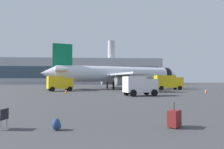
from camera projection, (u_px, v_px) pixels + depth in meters
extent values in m
cylinder|color=silver|center=(118.00, 74.00, 48.20)|extent=(29.90, 11.83, 3.80)
cone|color=silver|center=(172.00, 75.00, 53.56)|extent=(3.29, 4.13, 3.61)
cone|color=silver|center=(48.00, 73.00, 42.71)|extent=(4.01, 4.16, 3.42)
cylinder|color=black|center=(165.00, 75.00, 52.83)|extent=(2.40, 4.11, 3.88)
cube|color=silver|center=(104.00, 76.00, 55.41)|extent=(8.98, 16.70, 0.36)
cube|color=silver|center=(127.00, 74.00, 40.32)|extent=(8.98, 16.70, 0.36)
cylinder|color=gray|center=(107.00, 80.00, 53.01)|extent=(3.68, 2.99, 2.20)
cylinder|color=gray|center=(122.00, 80.00, 42.63)|extent=(3.68, 2.99, 2.20)
cube|color=#0C7247|center=(62.00, 58.00, 43.86)|extent=(4.33, 1.55, 6.40)
cube|color=silver|center=(59.00, 71.00, 46.61)|extent=(4.14, 6.48, 0.24)
cube|color=silver|center=(61.00, 70.00, 40.57)|extent=(4.14, 6.48, 0.24)
cylinder|color=black|center=(159.00, 85.00, 52.08)|extent=(0.36, 0.36, 1.80)
cylinder|color=black|center=(107.00, 85.00, 49.71)|extent=(0.44, 0.44, 1.80)
cylinder|color=black|center=(113.00, 86.00, 45.19)|extent=(0.44, 0.44, 1.80)
cube|color=yellow|center=(68.00, 83.00, 38.69)|extent=(2.44, 2.70, 2.04)
cube|color=#1E232D|center=(71.00, 81.00, 39.04)|extent=(0.90, 1.83, 0.84)
cube|color=yellow|center=(56.00, 82.00, 37.56)|extent=(3.75, 3.30, 2.40)
cylinder|color=black|center=(67.00, 88.00, 39.72)|extent=(0.91, 0.57, 0.90)
cylinder|color=black|center=(70.00, 89.00, 37.69)|extent=(0.91, 0.57, 0.90)
cylinder|color=black|center=(50.00, 89.00, 38.14)|extent=(0.91, 0.57, 0.90)
cylinder|color=black|center=(52.00, 89.00, 36.11)|extent=(0.91, 0.57, 0.90)
cube|color=yellow|center=(178.00, 82.00, 43.58)|extent=(1.79, 2.48, 2.29)
cube|color=#1E232D|center=(181.00, 80.00, 43.67)|extent=(0.18, 2.16, 0.95)
cube|color=yellow|center=(165.00, 82.00, 43.26)|extent=(4.43, 2.60, 2.70)
cylinder|color=black|center=(175.00, 88.00, 44.78)|extent=(0.91, 0.26, 0.90)
cylinder|color=black|center=(180.00, 88.00, 42.29)|extent=(0.91, 0.26, 0.90)
cylinder|color=black|center=(158.00, 88.00, 44.33)|extent=(0.91, 0.26, 0.90)
cylinder|color=black|center=(162.00, 88.00, 41.84)|extent=(0.91, 0.26, 0.90)
cube|color=white|center=(149.00, 85.00, 26.31)|extent=(2.24, 2.41, 1.78)
cube|color=#1E232D|center=(154.00, 82.00, 26.57)|extent=(0.57, 1.75, 0.74)
cube|color=white|center=(134.00, 84.00, 25.59)|extent=(3.09, 2.65, 2.10)
cylinder|color=black|center=(146.00, 92.00, 27.34)|extent=(0.93, 0.46, 0.90)
cylinder|color=black|center=(154.00, 93.00, 25.36)|extent=(0.93, 0.46, 0.90)
cylinder|color=black|center=(127.00, 92.00, 26.32)|extent=(0.93, 0.46, 0.90)
cylinder|color=black|center=(133.00, 93.00, 24.34)|extent=(0.93, 0.46, 0.90)
cube|color=#F2590C|center=(206.00, 93.00, 32.14)|extent=(0.44, 0.44, 0.04)
cone|color=#F2590C|center=(206.00, 91.00, 32.15)|extent=(0.36, 0.36, 0.66)
cylinder|color=white|center=(206.00, 90.00, 32.15)|extent=(0.23, 0.23, 0.10)
cube|color=#F2590C|center=(66.00, 93.00, 30.60)|extent=(0.44, 0.44, 0.04)
cone|color=#F2590C|center=(66.00, 91.00, 30.61)|extent=(0.36, 0.36, 0.72)
cylinder|color=white|center=(66.00, 91.00, 30.61)|extent=(0.23, 0.23, 0.10)
cube|color=#F2590C|center=(166.00, 91.00, 38.03)|extent=(0.44, 0.44, 0.04)
cone|color=#F2590C|center=(166.00, 89.00, 38.04)|extent=(0.36, 0.36, 0.76)
cylinder|color=white|center=(166.00, 89.00, 38.04)|extent=(0.23, 0.23, 0.10)
cube|color=maroon|center=(174.00, 118.00, 8.36)|extent=(0.73, 0.74, 0.70)
cylinder|color=black|center=(174.00, 106.00, 8.37)|extent=(0.02, 0.02, 0.36)
cylinder|color=black|center=(176.00, 126.00, 8.52)|extent=(0.08, 0.08, 0.08)
cylinder|color=black|center=(172.00, 127.00, 8.17)|extent=(0.08, 0.08, 0.08)
ellipsoid|color=navy|center=(56.00, 124.00, 7.90)|extent=(0.32, 0.40, 0.48)
ellipsoid|color=navy|center=(60.00, 126.00, 7.91)|extent=(0.12, 0.28, 0.24)
cube|color=black|center=(0.00, 119.00, 8.03)|extent=(0.55, 0.55, 0.06)
cube|color=black|center=(5.00, 114.00, 8.01)|extent=(0.12, 0.48, 0.40)
cylinder|color=#999EA5|center=(1.00, 125.00, 7.81)|extent=(0.04, 0.04, 0.44)
cylinder|color=#999EA5|center=(7.00, 123.00, 8.19)|extent=(0.04, 0.04, 0.44)
cube|color=#B2B2B7|center=(80.00, 72.00, 120.98)|extent=(100.74, 18.41, 15.48)
cube|color=#334756|center=(78.00, 72.00, 111.73)|extent=(95.70, 0.10, 6.97)
cylinder|color=#B2B2B7|center=(111.00, 50.00, 122.65)|extent=(4.40, 4.40, 12.00)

